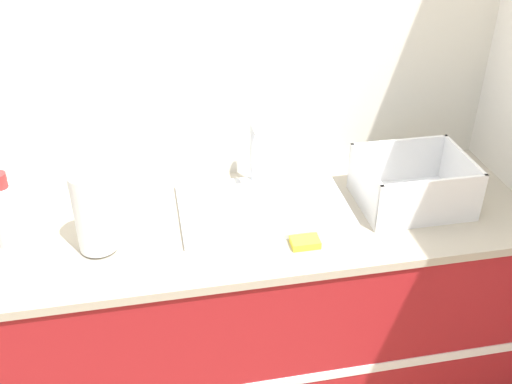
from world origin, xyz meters
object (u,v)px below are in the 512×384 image
(sink, at_px, (263,204))
(dish_rack, at_px, (412,187))
(paper_towel_roll, at_px, (94,212))
(bottle_white_spray, at_px, (7,214))

(sink, bearing_deg, dish_rack, -7.45)
(sink, height_order, paper_towel_roll, paper_towel_roll)
(paper_towel_roll, distance_m, bottle_white_spray, 0.28)
(paper_towel_roll, bearing_deg, bottle_white_spray, 163.08)
(paper_towel_roll, relative_size, dish_rack, 0.75)
(paper_towel_roll, height_order, bottle_white_spray, paper_towel_roll)
(bottle_white_spray, bearing_deg, sink, 3.51)
(dish_rack, bearing_deg, sink, 172.55)
(bottle_white_spray, bearing_deg, paper_towel_roll, -16.92)
(paper_towel_roll, height_order, dish_rack, paper_towel_roll)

